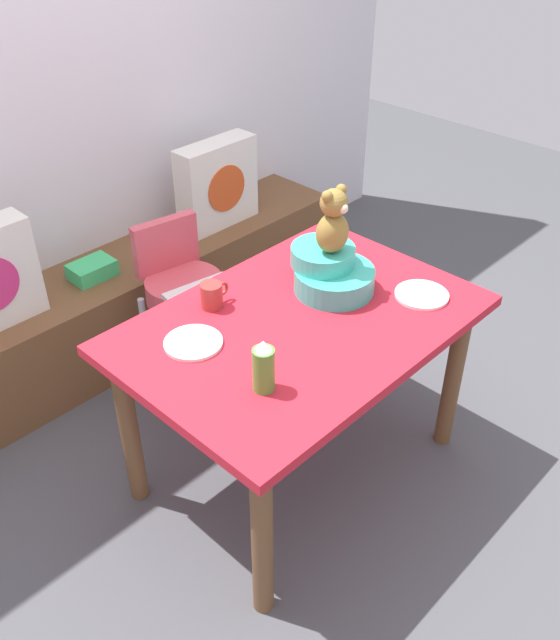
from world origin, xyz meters
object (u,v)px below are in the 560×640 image
(dinner_plate_near, at_px, (193,343))
(dinner_plate_far, at_px, (422,295))
(pillow_floral_right, at_px, (217,184))
(highchair, at_px, (183,286))
(book_stack, at_px, (92,270))
(infant_seat_teal, at_px, (330,272))
(ketchup_bottle, at_px, (264,367))
(cell_phone, at_px, (325,242))
(dining_table, at_px, (300,344))
(coffee_mug, at_px, (212,295))
(teddy_bear, at_px, (333,222))

(dinner_plate_near, bearing_deg, dinner_plate_far, -26.31)
(pillow_floral_right, xyz_separation_m, highchair, (-0.58, -0.42, -0.16))
(book_stack, distance_m, dinner_plate_near, 1.08)
(infant_seat_teal, bearing_deg, dinner_plate_far, -55.44)
(pillow_floral_right, distance_m, dinner_plate_near, 1.42)
(infant_seat_teal, xyz_separation_m, dinner_plate_near, (-0.58, 0.10, -0.07))
(infant_seat_teal, bearing_deg, highchair, 103.81)
(ketchup_bottle, height_order, dinner_plate_near, ketchup_bottle)
(dinner_plate_near, xyz_separation_m, dinner_plate_far, (0.78, -0.38, 0.00))
(dinner_plate_near, bearing_deg, ketchup_bottle, -88.99)
(highchair, relative_size, cell_phone, 5.49)
(dining_table, bearing_deg, book_stack, 95.78)
(coffee_mug, distance_m, dinner_plate_far, 0.77)
(infant_seat_teal, bearing_deg, book_stack, 107.27)
(teddy_bear, height_order, dinner_plate_near, teddy_bear)
(highchair, relative_size, coffee_mug, 6.58)
(book_stack, xyz_separation_m, dinner_plate_far, (0.54, -1.41, 0.25))
(infant_seat_teal, bearing_deg, dining_table, -165.08)
(teddy_bear, bearing_deg, ketchup_bottle, -158.52)
(dining_table, distance_m, highchair, 0.76)
(book_stack, height_order, dining_table, dining_table)
(infant_seat_teal, relative_size, teddy_bear, 1.32)
(dinner_plate_far, bearing_deg, coffee_mug, 138.89)
(pillow_floral_right, distance_m, dining_table, 1.33)
(pillow_floral_right, xyz_separation_m, dinner_plate_far, (-0.22, -1.39, 0.07))
(teddy_bear, distance_m, coffee_mug, 0.50)
(pillow_floral_right, distance_m, cell_phone, 0.88)
(teddy_bear, distance_m, ketchup_bottle, 0.65)
(pillow_floral_right, distance_m, book_stack, 0.79)
(dining_table, relative_size, cell_phone, 8.80)
(book_stack, bearing_deg, dinner_plate_near, -102.85)
(dining_table, distance_m, dinner_plate_far, 0.49)
(highchair, bearing_deg, dinner_plate_near, -125.21)
(ketchup_bottle, bearing_deg, coffee_mug, 67.22)
(teddy_bear, bearing_deg, book_stack, 107.26)
(dining_table, bearing_deg, cell_phone, 32.07)
(ketchup_bottle, xyz_separation_m, cell_phone, (0.83, 0.47, -0.08))
(pillow_floral_right, height_order, ketchup_bottle, ketchup_bottle)
(highchair, distance_m, coffee_mug, 0.58)
(highchair, bearing_deg, coffee_mug, -115.16)
(dining_table, bearing_deg, dinner_plate_far, -27.50)
(book_stack, height_order, dinner_plate_near, dinner_plate_near)
(cell_phone, bearing_deg, dinner_plate_far, -98.09)
(dining_table, height_order, dinner_plate_near, dinner_plate_near)
(dining_table, xyz_separation_m, coffee_mug, (-0.16, 0.29, 0.16))
(dinner_plate_near, bearing_deg, pillow_floral_right, 45.14)
(teddy_bear, height_order, ketchup_bottle, teddy_bear)
(highchair, height_order, dinner_plate_near, highchair)
(pillow_floral_right, bearing_deg, dinner_plate_near, -134.86)
(dinner_plate_near, bearing_deg, teddy_bear, -10.02)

